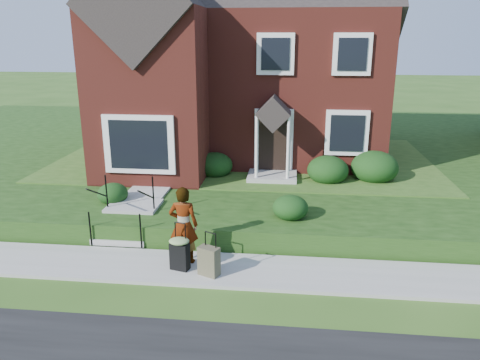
# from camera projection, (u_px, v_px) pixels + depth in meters

# --- Properties ---
(ground) EXTENTS (120.00, 120.00, 0.00)m
(ground) POSITION_uv_depth(u_px,v_px,m) (209.00, 271.00, 10.70)
(ground) COLOR #2D5119
(ground) RESTS_ON ground
(sidewalk) EXTENTS (60.00, 1.60, 0.08)m
(sidewalk) POSITION_uv_depth(u_px,v_px,m) (209.00, 269.00, 10.69)
(sidewalk) COLOR #9E9B93
(sidewalk) RESTS_ON ground
(terrace) EXTENTS (44.00, 20.00, 0.60)m
(terrace) POSITION_uv_depth(u_px,v_px,m) (341.00, 151.00, 20.55)
(terrace) COLOR #18370F
(terrace) RESTS_ON ground
(walkway) EXTENTS (1.20, 6.00, 0.06)m
(walkway) POSITION_uv_depth(u_px,v_px,m) (160.00, 178.00, 15.53)
(walkway) COLOR #9E9B93
(walkway) RESTS_ON terrace
(main_house) EXTENTS (10.40, 10.20, 9.40)m
(main_house) POSITION_uv_depth(u_px,v_px,m) (243.00, 33.00, 18.31)
(main_house) COLOR maroon
(main_house) RESTS_ON terrace
(front_steps) EXTENTS (1.40, 2.02, 1.50)m
(front_steps) POSITION_uv_depth(u_px,v_px,m) (129.00, 217.00, 12.57)
(front_steps) COLOR #9E9B93
(front_steps) RESTS_ON ground
(foundation_shrubs) EXTENTS (10.43, 4.91, 1.07)m
(foundation_shrubs) POSITION_uv_depth(u_px,v_px,m) (263.00, 167.00, 15.21)
(foundation_shrubs) COLOR black
(foundation_shrubs) RESTS_ON terrace
(woman) EXTENTS (0.67, 0.44, 1.83)m
(woman) POSITION_uv_depth(u_px,v_px,m) (184.00, 225.00, 10.70)
(woman) COLOR #999999
(woman) RESTS_ON sidewalk
(suitcase_black) EXTENTS (0.54, 0.48, 1.11)m
(suitcase_black) POSITION_uv_depth(u_px,v_px,m) (180.00, 252.00, 10.48)
(suitcase_black) COLOR black
(suitcase_black) RESTS_ON sidewalk
(suitcase_olive) EXTENTS (0.52, 0.42, 0.99)m
(suitcase_olive) POSITION_uv_depth(u_px,v_px,m) (209.00, 261.00, 10.26)
(suitcase_olive) COLOR brown
(suitcase_olive) RESTS_ON sidewalk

